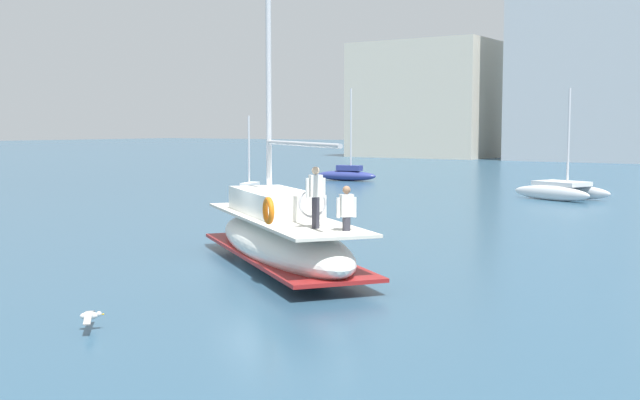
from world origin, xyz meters
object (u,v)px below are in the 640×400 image
Objects in this scene: main_sailboat at (281,236)px; seagull at (90,315)px; moored_sloop_far at (251,193)px; moored_sloop_near at (347,174)px; moored_catamaran at (562,189)px.

main_sailboat reaches higher than seagull.
main_sailboat reaches higher than moored_sloop_far.
main_sailboat reaches higher than moored_sloop_near.
seagull is at bearing -81.76° from main_sailboat.
main_sailboat is at bearing -48.86° from moored_sloop_far.
moored_catamaran is 33.92m from seagull.
moored_sloop_near is (-17.94, 32.50, -0.38)m from main_sailboat.
moored_sloop_near reaches higher than moored_catamaran.
seagull is at bearing -88.57° from moored_catamaran.
moored_sloop_near is 17.18m from moored_sloop_far.
moored_sloop_near reaches higher than moored_sloop_far.
main_sailboat is at bearing 98.24° from seagull.
seagull is at bearing -64.72° from moored_sloop_near.
main_sailboat is 21.01m from moored_sloop_far.
moored_sloop_near is at bearing 103.86° from moored_sloop_far.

